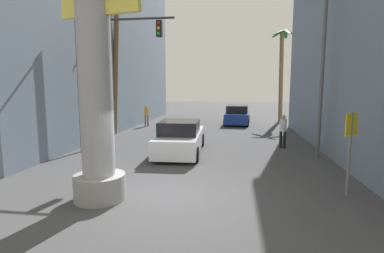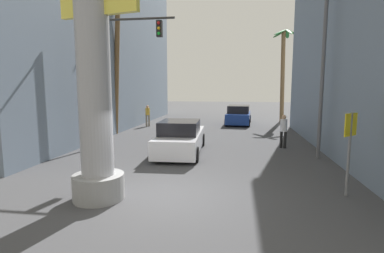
{
  "view_description": "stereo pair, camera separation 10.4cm",
  "coord_description": "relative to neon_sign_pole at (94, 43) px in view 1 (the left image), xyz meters",
  "views": [
    {
      "loc": [
        1.82,
        -8.13,
        3.1
      ],
      "look_at": [
        0.0,
        4.48,
        1.41
      ],
      "focal_mm": 28.0,
      "sensor_mm": 36.0,
      "label": 1
    },
    {
      "loc": [
        1.93,
        -8.11,
        3.1
      ],
      "look_at": [
        0.0,
        4.48,
        1.41
      ],
      "focal_mm": 28.0,
      "sensor_mm": 36.0,
      "label": 2
    }
  ],
  "objects": [
    {
      "name": "traffic_light_mast",
      "position": [
        -2.24,
        5.7,
        0.07
      ],
      "size": [
        4.65,
        0.32,
        6.18
      ],
      "color": "#333333",
      "rests_on": "ground"
    },
    {
      "name": "car_lead",
      "position": [
        1.14,
        6.1,
        -3.53
      ],
      "size": [
        2.16,
        5.07,
        1.56
      ],
      "color": "black",
      "rests_on": "ground"
    },
    {
      "name": "palm_tree_far_right",
      "position": [
        7.66,
        20.1,
        0.58
      ],
      "size": [
        2.55,
        2.71,
        8.05
      ],
      "color": "brown",
      "rests_on": "ground"
    },
    {
      "name": "street_lamp",
      "position": [
        6.88,
        5.98,
        0.55
      ],
      "size": [
        2.8,
        0.28,
        7.94
      ],
      "color": "#59595E",
      "rests_on": "ground"
    },
    {
      "name": "crossing_sign",
      "position": [
        6.89,
        1.29,
        -2.65
      ],
      "size": [
        0.47,
        0.47,
        2.41
      ],
      "color": "slate",
      "rests_on": "ground"
    },
    {
      "name": "building_left",
      "position": [
        -8.32,
        13.51,
        2.98
      ],
      "size": [
        8.58,
        24.81,
        14.4
      ],
      "color": "slate",
      "rests_on": "ground"
    },
    {
      "name": "car_far",
      "position": [
        3.85,
        17.61,
        -3.49
      ],
      "size": [
        2.2,
        4.53,
        1.56
      ],
      "color": "black",
      "rests_on": "ground"
    },
    {
      "name": "neon_sign_pole",
      "position": [
        0.0,
        0.0,
        0.0
      ],
      "size": [
        2.65,
        1.4,
        9.94
      ],
      "color": "#9E9EA3",
      "rests_on": "ground"
    },
    {
      "name": "ground_plane",
      "position": [
        1.84,
        10.59,
        -4.23
      ],
      "size": [
        88.67,
        88.67,
        0.0
      ],
      "primitive_type": "plane",
      "color": "#424244"
    },
    {
      "name": "pedestrian_mid_right",
      "position": [
        6.09,
        8.0,
        -3.24
      ],
      "size": [
        0.46,
        0.46,
        1.7
      ],
      "color": "black",
      "rests_on": "ground"
    },
    {
      "name": "pedestrian_far_left",
      "position": [
        -3.21,
        15.08,
        -3.25
      ],
      "size": [
        0.43,
        0.43,
        1.66
      ],
      "color": "gray",
      "rests_on": "ground"
    },
    {
      "name": "palm_tree_mid_left",
      "position": [
        -4.02,
        11.26,
        1.4
      ],
      "size": [
        2.46,
        2.56,
        9.25
      ],
      "color": "brown",
      "rests_on": "ground"
    }
  ]
}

